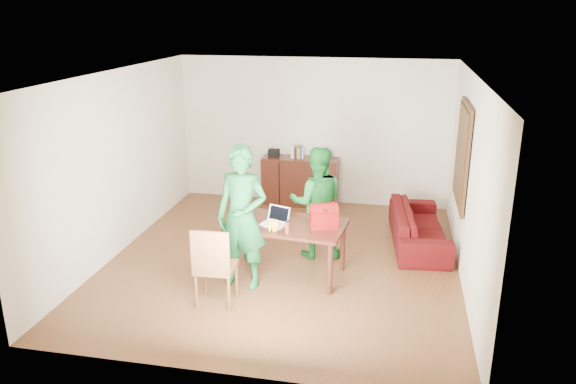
% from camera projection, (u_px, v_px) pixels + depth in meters
% --- Properties ---
extents(room, '(5.20, 5.70, 2.90)m').
position_uv_depth(room, '(286.00, 173.00, 7.96)').
color(room, '#431E10').
rests_on(room, ground).
extents(table, '(1.71, 1.09, 0.76)m').
position_uv_depth(table, '(285.00, 230.00, 7.63)').
color(table, black).
rests_on(table, ground).
extents(chair, '(0.49, 0.47, 1.05)m').
position_uv_depth(chair, '(216.00, 281.00, 6.97)').
color(chair, brown).
rests_on(chair, ground).
extents(person_near, '(0.76, 0.55, 1.91)m').
position_uv_depth(person_near, '(242.00, 217.00, 7.26)').
color(person_near, '#135726').
rests_on(person_near, ground).
extents(person_far, '(0.91, 0.76, 1.66)m').
position_uv_depth(person_far, '(317.00, 202.00, 8.19)').
color(person_far, '#166422').
rests_on(person_far, ground).
extents(laptop, '(0.38, 0.32, 0.23)m').
position_uv_depth(laptop, '(273.00, 222.00, 7.53)').
color(laptop, white).
rests_on(laptop, table).
extents(bananas, '(0.19, 0.13, 0.07)m').
position_uv_depth(bananas, '(273.00, 229.00, 7.31)').
color(bananas, yellow).
rests_on(bananas, table).
extents(bottle, '(0.07, 0.07, 0.18)m').
position_uv_depth(bottle, '(287.00, 227.00, 7.23)').
color(bottle, '#602C16').
rests_on(bottle, table).
extents(red_bag, '(0.41, 0.31, 0.27)m').
position_uv_depth(red_bag, '(324.00, 218.00, 7.41)').
color(red_bag, maroon).
rests_on(red_bag, table).
extents(sofa, '(0.96, 2.05, 0.58)m').
position_uv_depth(sofa, '(419.00, 226.00, 8.75)').
color(sofa, '#3E0C08').
rests_on(sofa, ground).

